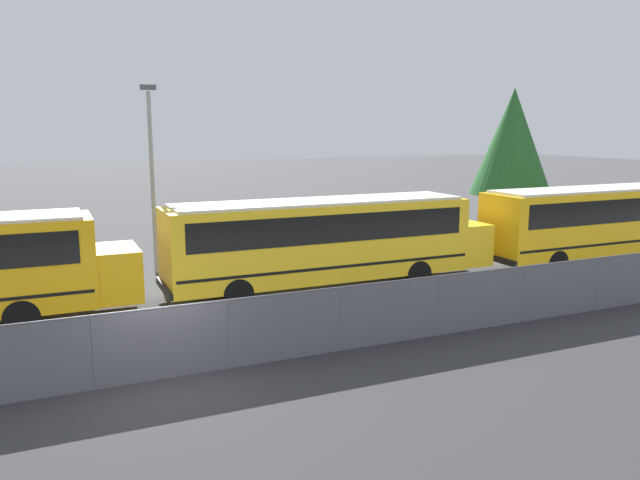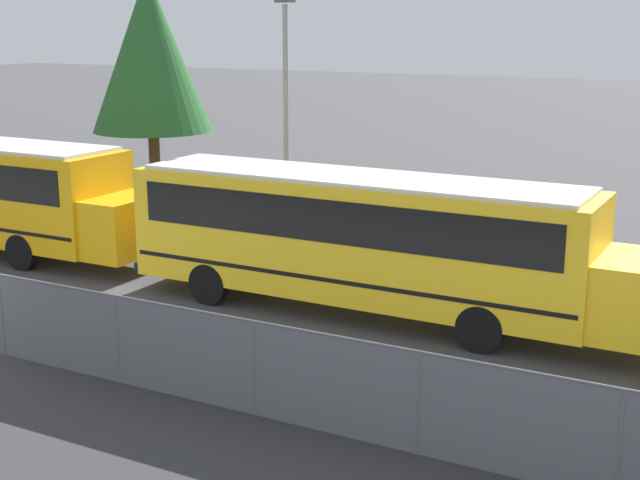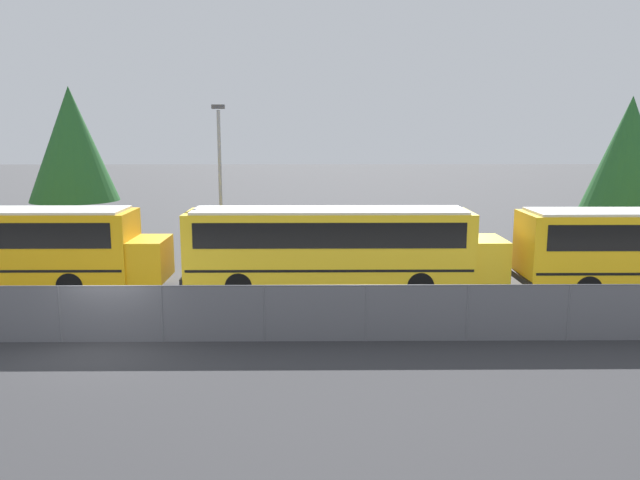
{
  "view_description": "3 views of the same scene",
  "coord_description": "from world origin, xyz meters",
  "px_view_note": "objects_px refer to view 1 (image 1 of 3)",
  "views": [
    {
      "loc": [
        -2.31,
        -14.3,
        5.89
      ],
      "look_at": [
        6.62,
        5.76,
        1.93
      ],
      "focal_mm": 35.0,
      "sensor_mm": 36.0,
      "label": 1
    },
    {
      "loc": [
        15.69,
        -12.31,
        6.79
      ],
      "look_at": [
        5.91,
        5.79,
        1.74
      ],
      "focal_mm": 50.0,
      "sensor_mm": 36.0,
      "label": 2
    },
    {
      "loc": [
        6.15,
        -18.27,
        6.38
      ],
      "look_at": [
        6.41,
        6.4,
        2.02
      ],
      "focal_mm": 35.0,
      "sensor_mm": 36.0,
      "label": 3
    }
  ],
  "objects_px": {
    "school_bus_2": "(327,236)",
    "tree_2": "(512,142)",
    "light_pole": "(152,172)",
    "school_bus_3": "(604,218)"
  },
  "relations": [
    {
      "from": "school_bus_2",
      "to": "tree_2",
      "type": "height_order",
      "value": "tree_2"
    },
    {
      "from": "light_pole",
      "to": "school_bus_2",
      "type": "bearing_deg",
      "value": -44.97
    },
    {
      "from": "school_bus_3",
      "to": "light_pole",
      "type": "bearing_deg",
      "value": 162.19
    },
    {
      "from": "light_pole",
      "to": "tree_2",
      "type": "height_order",
      "value": "tree_2"
    },
    {
      "from": "light_pole",
      "to": "tree_2",
      "type": "relative_size",
      "value": 0.93
    },
    {
      "from": "light_pole",
      "to": "school_bus_3",
      "type": "bearing_deg",
      "value": -17.81
    },
    {
      "from": "school_bus_2",
      "to": "school_bus_3",
      "type": "bearing_deg",
      "value": -2.69
    },
    {
      "from": "school_bus_3",
      "to": "light_pole",
      "type": "xyz_separation_m",
      "value": [
        -18.44,
        5.92,
        2.18
      ]
    },
    {
      "from": "school_bus_3",
      "to": "light_pole",
      "type": "relative_size",
      "value": 1.68
    },
    {
      "from": "school_bus_2",
      "to": "school_bus_3",
      "type": "xyz_separation_m",
      "value": [
        13.13,
        -0.62,
        0.0
      ]
    }
  ]
}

